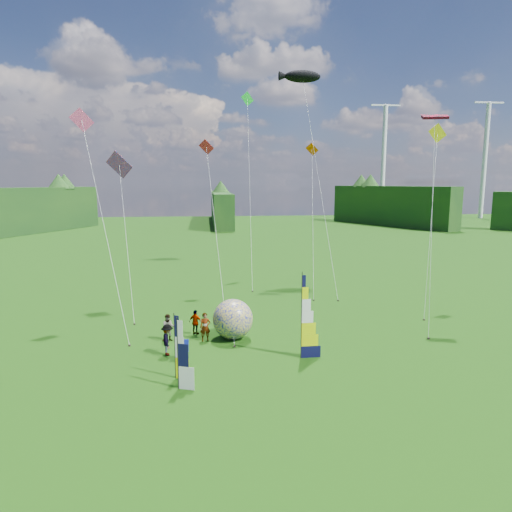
{
  "coord_description": "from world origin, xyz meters",
  "views": [
    {
      "loc": [
        -3.73,
        -20.57,
        9.49
      ],
      "look_at": [
        -1.0,
        4.0,
        5.5
      ],
      "focal_mm": 32.0,
      "sensor_mm": 36.0,
      "label": 1
    }
  ],
  "objects": [
    {
      "name": "spectator_b",
      "position": [
        -6.06,
        6.31,
        0.83
      ],
      "size": [
        0.85,
        0.48,
        1.67
      ],
      "primitive_type": "imported",
      "rotation": [
        0.0,
        0.0,
        0.1
      ],
      "color": "#66594C",
      "rests_on": "ground"
    },
    {
      "name": "side_banner_left",
      "position": [
        -5.31,
        0.85,
        1.6
      ],
      "size": [
        0.89,
        0.38,
        3.2
      ],
      "primitive_type": null,
      "rotation": [
        0.0,
        0.0,
        -0.32
      ],
      "color": "#D4EA00",
      "rests_on": "ground"
    },
    {
      "name": "spectator_a",
      "position": [
        -3.85,
        6.09,
        0.87
      ],
      "size": [
        0.66,
        0.46,
        1.74
      ],
      "primitive_type": "imported",
      "rotation": [
        0.0,
        0.0,
        0.06
      ],
      "color": "#66594C",
      "rests_on": "ground"
    },
    {
      "name": "small_kite_yellow",
      "position": [
        12.93,
        11.58,
        7.3
      ],
      "size": [
        5.92,
        8.63,
        14.6
      ],
      "primitive_type": null,
      "rotation": [
        0.0,
        0.0,
        0.01
      ],
      "color": "yellow",
      "rests_on": "ground"
    },
    {
      "name": "kite_whale",
      "position": [
        6.49,
        20.34,
        10.89
      ],
      "size": [
        10.0,
        16.16,
        21.77
      ],
      "primitive_type": null,
      "rotation": [
        0.0,
        0.0,
        0.39
      ],
      "color": "black",
      "rests_on": "ground"
    },
    {
      "name": "kite_parafoil",
      "position": [
        10.88,
        7.53,
        7.81
      ],
      "size": [
        8.81,
        10.27,
        15.63
      ],
      "primitive_type": null,
      "rotation": [
        0.0,
        0.0,
        -0.44
      ],
      "color": "#B40229",
      "rests_on": "ground"
    },
    {
      "name": "small_kite_pink",
      "position": [
        -10.2,
        9.38,
        7.56
      ],
      "size": [
        8.87,
        11.49,
        15.11
      ],
      "primitive_type": null,
      "rotation": [
        0.0,
        0.0,
        0.25
      ],
      "color": "#E64783",
      "rests_on": "ground"
    },
    {
      "name": "small_kite_green",
      "position": [
        0.57,
        23.59,
        9.67
      ],
      "size": [
        6.89,
        13.45,
        19.35
      ],
      "primitive_type": null,
      "rotation": [
        0.0,
        0.0,
        0.31
      ],
      "color": "#0ECB2D",
      "rests_on": "ground"
    },
    {
      "name": "kite_rainbow_delta",
      "position": [
        -9.51,
        13.34,
        6.35
      ],
      "size": [
        8.21,
        11.84,
        12.7
      ],
      "primitive_type": null,
      "rotation": [
        0.0,
        0.0,
        -0.28
      ],
      "color": "#FF3319",
      "rests_on": "ground"
    },
    {
      "name": "treeline_ring",
      "position": [
        0.0,
        0.0,
        4.0
      ],
      "size": [
        210.0,
        210.0,
        8.0
      ],
      "primitive_type": null,
      "color": "#295017",
      "rests_on": "ground"
    },
    {
      "name": "spectator_c",
      "position": [
        -5.95,
        4.0,
        0.88
      ],
      "size": [
        0.53,
        1.17,
        1.75
      ],
      "primitive_type": "imported",
      "rotation": [
        0.0,
        0.0,
        1.67
      ],
      "color": "#66594C",
      "rests_on": "ground"
    },
    {
      "name": "camp_chair",
      "position": [
        -5.09,
        2.94,
        0.58
      ],
      "size": [
        0.74,
        0.74,
        1.15
      ],
      "primitive_type": null,
      "rotation": [
        0.0,
        0.0,
        -0.11
      ],
      "color": "navy",
      "rests_on": "ground"
    },
    {
      "name": "feather_banner_main",
      "position": [
        1.33,
        2.73,
        2.32
      ],
      "size": [
        1.26,
        0.13,
        4.63
      ],
      "primitive_type": null,
      "rotation": [
        0.0,
        0.0,
        0.02
      ],
      "color": "#0C0C33",
      "rests_on": "ground"
    },
    {
      "name": "turbine_left",
      "position": [
        70.0,
        95.0,
        15.0
      ],
      "size": [
        8.0,
        1.2,
        30.0
      ],
      "primitive_type": null,
      "color": "silver",
      "rests_on": "ground"
    },
    {
      "name": "small_kite_red",
      "position": [
        -2.98,
        16.41,
        6.85
      ],
      "size": [
        5.3,
        11.35,
        13.71
      ],
      "primitive_type": null,
      "rotation": [
        0.0,
        0.0,
        -0.19
      ],
      "color": "red",
      "rests_on": "ground"
    },
    {
      "name": "turbine_right",
      "position": [
        45.0,
        102.0,
        15.0
      ],
      "size": [
        8.0,
        1.2,
        30.0
      ],
      "primitive_type": null,
      "color": "silver",
      "rests_on": "ground"
    },
    {
      "name": "spectator_d",
      "position": [
        -4.46,
        7.34,
        0.79
      ],
      "size": [
        0.99,
        0.78,
        1.58
      ],
      "primitive_type": "imported",
      "rotation": [
        0.0,
        0.0,
        2.63
      ],
      "color": "#66594C",
      "rests_on": "ground"
    },
    {
      "name": "ground",
      "position": [
        0.0,
        0.0,
        0.0
      ],
      "size": [
        220.0,
        220.0,
        0.0
      ],
      "primitive_type": "plane",
      "color": "#1C4F0A",
      "rests_on": "ground"
    },
    {
      "name": "small_kite_orange",
      "position": [
        5.65,
        18.65,
        6.8
      ],
      "size": [
        5.99,
        10.57,
        13.61
      ],
      "primitive_type": null,
      "rotation": [
        0.0,
        0.0,
        -0.26
      ],
      "color": "#F85200",
      "rests_on": "ground"
    },
    {
      "name": "bol_inflatable",
      "position": [
        -2.17,
        6.32,
        1.23
      ],
      "size": [
        2.49,
        2.49,
        2.47
      ],
      "primitive_type": "sphere",
      "rotation": [
        0.0,
        0.0,
        -0.01
      ],
      "color": "#000A8B",
      "rests_on": "ground"
    },
    {
      "name": "side_banner_far",
      "position": [
        -5.1,
        -0.33,
        1.66
      ],
      "size": [
        0.96,
        0.42,
        3.31
      ],
      "primitive_type": null,
      "rotation": [
        0.0,
        0.0,
        -0.33
      ],
      "color": "white",
      "rests_on": "ground"
    }
  ]
}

